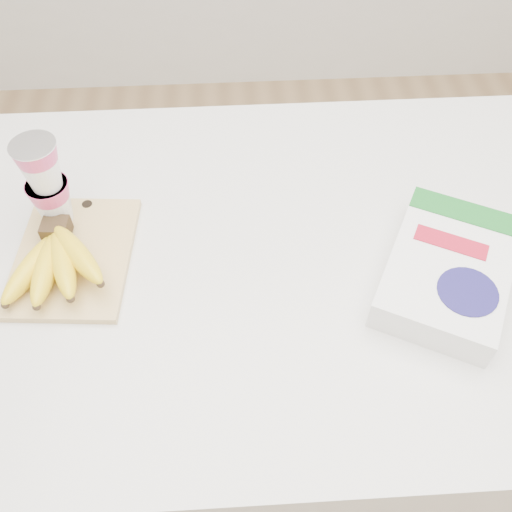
{
  "coord_description": "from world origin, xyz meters",
  "views": [
    {
      "loc": [
        -0.05,
        -0.66,
        1.83
      ],
      "look_at": [
        -0.02,
        -0.04,
        1.04
      ],
      "focal_mm": 40.0,
      "sensor_mm": 36.0,
      "label": 1
    }
  ],
  "objects_px": {
    "table": "(261,376)",
    "yogurt_stack": "(46,181)",
    "bananas": "(55,261)",
    "cutting_board": "(74,256)",
    "cereal_box": "(448,270)"
  },
  "relations": [
    {
      "from": "cereal_box",
      "to": "cutting_board",
      "type": "bearing_deg",
      "value": -160.53
    },
    {
      "from": "cutting_board",
      "to": "cereal_box",
      "type": "height_order",
      "value": "cereal_box"
    },
    {
      "from": "cutting_board",
      "to": "yogurt_stack",
      "type": "relative_size",
      "value": 1.51
    },
    {
      "from": "bananas",
      "to": "yogurt_stack",
      "type": "relative_size",
      "value": 1.08
    },
    {
      "from": "yogurt_stack",
      "to": "table",
      "type": "bearing_deg",
      "value": -13.62
    },
    {
      "from": "bananas",
      "to": "yogurt_stack",
      "type": "xyz_separation_m",
      "value": [
        -0.02,
        0.12,
        0.07
      ]
    },
    {
      "from": "cutting_board",
      "to": "table",
      "type": "bearing_deg",
      "value": 3.67
    },
    {
      "from": "table",
      "to": "yogurt_stack",
      "type": "bearing_deg",
      "value": 166.38
    },
    {
      "from": "cutting_board",
      "to": "bananas",
      "type": "bearing_deg",
      "value": -113.68
    },
    {
      "from": "table",
      "to": "cutting_board",
      "type": "relative_size",
      "value": 4.77
    },
    {
      "from": "yogurt_stack",
      "to": "bananas",
      "type": "bearing_deg",
      "value": -82.7
    },
    {
      "from": "table",
      "to": "bananas",
      "type": "height_order",
      "value": "bananas"
    },
    {
      "from": "cutting_board",
      "to": "bananas",
      "type": "xyz_separation_m",
      "value": [
        -0.02,
        -0.04,
        0.03
      ]
    },
    {
      "from": "cereal_box",
      "to": "table",
      "type": "bearing_deg",
      "value": -167.76
    },
    {
      "from": "table",
      "to": "bananas",
      "type": "xyz_separation_m",
      "value": [
        -0.37,
        -0.03,
        0.54
      ]
    }
  ]
}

